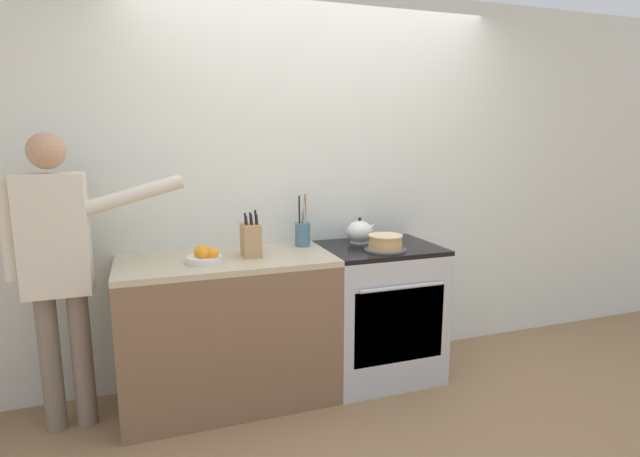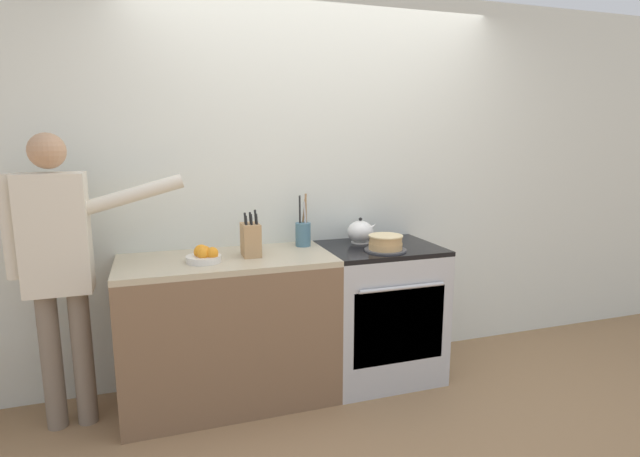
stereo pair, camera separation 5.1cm
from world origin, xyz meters
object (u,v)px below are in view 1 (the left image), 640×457
stove_range (378,311)px  knife_block (251,240)px  tea_kettle (360,232)px  person_baker (58,258)px  utensil_crock (303,233)px  layer_cake (385,243)px  fruit_bowl (204,256)px

stove_range → knife_block: knife_block is taller
tea_kettle → person_baker: bearing=-175.5°
utensil_crock → layer_cake: bearing=-33.3°
layer_cake → knife_block: size_ratio=0.95×
stove_range → tea_kettle: tea_kettle is taller
knife_block → stove_range: bearing=-0.3°
fruit_bowl → person_baker: bearing=175.2°
stove_range → person_baker: bearing=180.0°
tea_kettle → utensil_crock: size_ratio=0.62×
tea_kettle → knife_block: knife_block is taller
utensil_crock → person_baker: (-1.43, -0.17, -0.01)m
tea_kettle → fruit_bowl: (-1.08, -0.21, -0.03)m
fruit_bowl → knife_block: bearing=13.1°
tea_kettle → knife_block: bearing=-169.9°
knife_block → utensil_crock: size_ratio=0.80×
layer_cake → knife_block: (-0.84, 0.14, 0.05)m
stove_range → fruit_bowl: size_ratio=4.51×
layer_cake → tea_kettle: size_ratio=1.23×
tea_kettle → layer_cake: bearing=-78.7°
fruit_bowl → utensil_crock: bearing=19.1°
knife_block → person_baker: person_baker is taller
stove_range → person_baker: (-1.92, 0.00, 0.53)m
layer_cake → tea_kettle: tea_kettle is taller
layer_cake → knife_block: knife_block is taller
stove_range → fruit_bowl: bearing=-176.9°
person_baker → tea_kettle: bearing=-0.0°
tea_kettle → person_baker: person_baker is taller
tea_kettle → fruit_bowl: size_ratio=1.07×
utensil_crock → fruit_bowl: (-0.67, -0.23, -0.05)m
layer_cake → person_baker: bearing=176.0°
utensil_crock → person_baker: 1.44m
utensil_crock → tea_kettle: bearing=-3.6°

